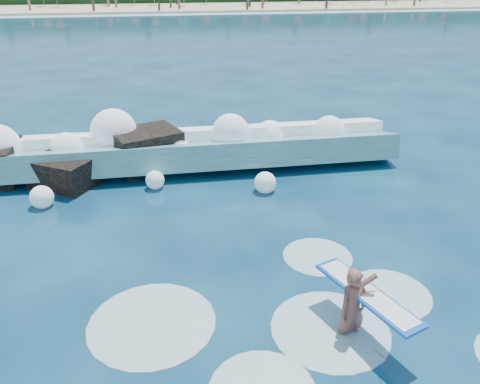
# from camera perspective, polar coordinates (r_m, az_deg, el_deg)

# --- Properties ---
(ground) EXTENTS (200.00, 200.00, 0.00)m
(ground) POSITION_cam_1_polar(r_m,az_deg,el_deg) (11.32, -5.90, -10.43)
(ground) COLOR #07233F
(ground) RESTS_ON ground
(beach) EXTENTS (140.00, 20.00, 0.40)m
(beach) POSITION_cam_1_polar(r_m,az_deg,el_deg) (87.38, -10.01, 21.27)
(beach) COLOR tan
(beach) RESTS_ON ground
(wet_band) EXTENTS (140.00, 5.00, 0.08)m
(wet_band) POSITION_cam_1_polar(r_m,az_deg,el_deg) (76.43, -9.91, 20.54)
(wet_band) COLOR silver
(wet_band) RESTS_ON ground
(breaking_wave) EXTENTS (18.09, 2.81, 1.56)m
(breaking_wave) POSITION_cam_1_polar(r_m,az_deg,el_deg) (17.34, -11.20, 4.66)
(breaking_wave) COLOR teal
(breaking_wave) RESTS_ON ground
(rock_cluster) EXTENTS (8.46, 3.69, 1.59)m
(rock_cluster) POSITION_cam_1_polar(r_m,az_deg,el_deg) (17.51, -21.39, 3.37)
(rock_cluster) COLOR black
(rock_cluster) RESTS_ON ground
(surfer_with_board) EXTENTS (1.40, 2.97, 1.82)m
(surfer_with_board) POSITION_cam_1_polar(r_m,az_deg,el_deg) (9.69, 13.93, -13.34)
(surfer_with_board) COLOR brown
(surfer_with_board) RESTS_ON ground
(wave_spray) EXTENTS (15.19, 4.56, 2.11)m
(wave_spray) POSITION_cam_1_polar(r_m,az_deg,el_deg) (17.23, -12.56, 6.07)
(wave_spray) COLOR white
(wave_spray) RESTS_ON ground
(surf_foam) EXTENTS (9.17, 5.80, 0.13)m
(surf_foam) POSITION_cam_1_polar(r_m,az_deg,el_deg) (10.12, 5.88, -15.61)
(surf_foam) COLOR silver
(surf_foam) RESTS_ON ground
(beachgoers) EXTENTS (95.36, 12.28, 1.93)m
(beachgoers) POSITION_cam_1_polar(r_m,az_deg,el_deg) (85.30, -16.51, 21.18)
(beachgoers) COLOR #3F332D
(beachgoers) RESTS_ON ground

